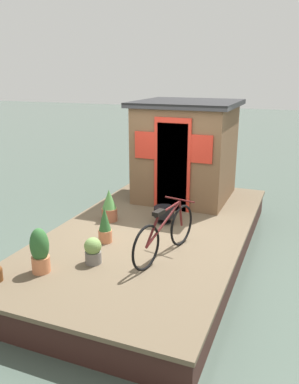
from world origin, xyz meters
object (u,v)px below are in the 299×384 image
houseboat_cabin (186,150)px  potted_plant_geranium (109,206)px  potted_plant_ivy (93,250)px  bicycle (165,233)px  potted_plant_rosemary (105,225)px  potted_plant_succulent (40,251)px  charcoal_grill (164,212)px

houseboat_cabin → potted_plant_geranium: 2.20m
houseboat_cabin → potted_plant_ivy: size_ratio=5.33×
bicycle → potted_plant_ivy: bearing=123.7°
potted_plant_ivy → potted_plant_rosemary: 0.74m
potted_plant_ivy → potted_plant_succulent: size_ratio=0.61×
potted_plant_succulent → bicycle: bearing=-52.7°
charcoal_grill → potted_plant_rosemary: bearing=153.4°
houseboat_cabin → potted_plant_rosemary: bearing=169.8°
potted_plant_geranium → potted_plant_ivy: 1.67m
potted_plant_geranium → bicycle: bearing=-124.8°
potted_plant_rosemary → potted_plant_geranium: bearing=23.2°
houseboat_cabin → charcoal_grill: houseboat_cabin is taller
potted_plant_rosemary → charcoal_grill: potted_plant_rosemary is taller
houseboat_cabin → bicycle: (-2.87, -0.56, -0.67)m
bicycle → potted_plant_geranium: (0.99, 1.42, -0.08)m
potted_plant_succulent → charcoal_grill: size_ratio=1.73×
potted_plant_geranium → charcoal_grill: (0.29, -0.95, -0.09)m
bicycle → potted_plant_succulent: size_ratio=2.53×
houseboat_cabin → potted_plant_ivy: bearing=174.9°
bicycle → charcoal_grill: size_ratio=4.38×
bicycle → charcoal_grill: (1.28, 0.47, -0.17)m
bicycle → potted_plant_succulent: bicycle is taller
bicycle → potted_plant_ivy: size_ratio=4.17×
bicycle → potted_plant_ivy: (-0.58, 0.87, -0.17)m
potted_plant_rosemary → potted_plant_succulent: potted_plant_succulent is taller
houseboat_cabin → potted_plant_succulent: size_ratio=3.23×
potted_plant_geranium → potted_plant_succulent: (-2.06, -0.02, 0.03)m
houseboat_cabin → potted_plant_geranium: bearing=155.3°
bicycle → potted_plant_rosemary: (0.13, 1.05, -0.08)m
potted_plant_rosemary → charcoal_grill: (1.15, -0.58, -0.09)m
potted_plant_ivy → potted_plant_rosemary: potted_plant_rosemary is taller
potted_plant_succulent → charcoal_grill: bearing=-21.5°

